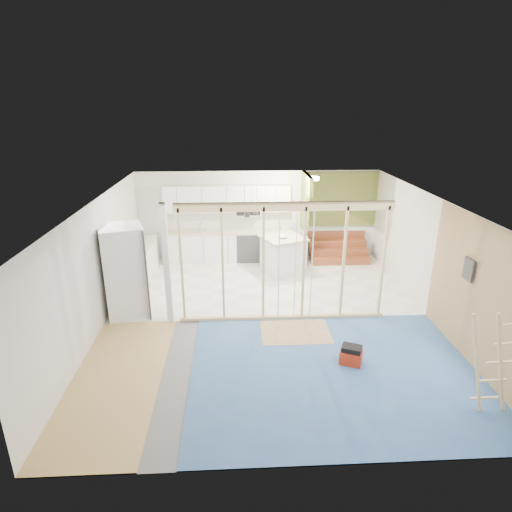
{
  "coord_description": "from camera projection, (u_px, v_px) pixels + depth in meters",
  "views": [
    {
      "loc": [
        -0.71,
        -8.23,
        4.44
      ],
      "look_at": [
        -0.24,
        0.6,
        1.25
      ],
      "focal_mm": 30.0,
      "sensor_mm": 36.0,
      "label": 1
    }
  ],
  "objects": [
    {
      "name": "island",
      "position": [
        283.0,
        255.0,
        11.67
      ],
      "size": [
        1.37,
        1.37,
        1.02
      ],
      "rotation": [
        0.0,
        0.0,
        0.4
      ],
      "color": "white",
      "rests_on": "room"
    },
    {
      "name": "room",
      "position": [
        269.0,
        263.0,
        8.83
      ],
      "size": [
        7.01,
        8.01,
        2.61
      ],
      "color": "slate",
      "rests_on": "ground"
    },
    {
      "name": "bowl",
      "position": [
        283.0,
        237.0,
        11.4
      ],
      "size": [
        0.27,
        0.27,
        0.06
      ],
      "primitive_type": "imported",
      "rotation": [
        0.0,
        0.0,
        -0.1
      ],
      "color": "silver",
      "rests_on": "island"
    },
    {
      "name": "stud_frame",
      "position": [
        259.0,
        251.0,
        8.73
      ],
      "size": [
        4.66,
        0.14,
        2.6
      ],
      "color": "tan",
      "rests_on": "room"
    },
    {
      "name": "sheathing_panel",
      "position": [
        487.0,
        302.0,
        7.13
      ],
      "size": [
        0.02,
        4.0,
        2.6
      ],
      "primitive_type": "cube",
      "color": "tan",
      "rests_on": "room"
    },
    {
      "name": "fridge",
      "position": [
        125.0,
        271.0,
        9.2
      ],
      "size": [
        1.11,
        1.07,
        2.02
      ],
      "rotation": [
        0.0,
        0.0,
        0.32
      ],
      "color": "white",
      "rests_on": "room"
    },
    {
      "name": "ladder",
      "position": [
        492.0,
        363.0,
        6.26
      ],
      "size": [
        0.87,
        0.13,
        1.63
      ],
      "rotation": [
        0.0,
        0.0,
        -0.24
      ],
      "color": "#E2C08A",
      "rests_on": "room"
    },
    {
      "name": "upper_cabinets",
      "position": [
        229.0,
        200.0,
        12.2
      ],
      "size": [
        3.6,
        0.41,
        0.85
      ],
      "color": "white",
      "rests_on": "room"
    },
    {
      "name": "floor_overlays",
      "position": [
        272.0,
        318.0,
        9.33
      ],
      "size": [
        7.0,
        8.0,
        0.03
      ],
      "color": "white",
      "rests_on": "room"
    },
    {
      "name": "toolbox",
      "position": [
        351.0,
        355.0,
        7.65
      ],
      "size": [
        0.46,
        0.41,
        0.36
      ],
      "rotation": [
        0.0,
        0.0,
        -0.42
      ],
      "color": "#B72910",
      "rests_on": "room"
    },
    {
      "name": "green_partition",
      "position": [
        328.0,
        229.0,
        12.49
      ],
      "size": [
        2.25,
        1.51,
        2.6
      ],
      "color": "olive",
      "rests_on": "room"
    },
    {
      "name": "ceiling_light",
      "position": [
        313.0,
        178.0,
        11.3
      ],
      "size": [
        0.32,
        0.32,
        0.08
      ],
      "primitive_type": "cylinder",
      "color": "#FFEABF",
      "rests_on": "room"
    },
    {
      "name": "soap_bottle_a",
      "position": [
        201.0,
        226.0,
        12.28
      ],
      "size": [
        0.15,
        0.15,
        0.29
      ],
      "primitive_type": "imported",
      "rotation": [
        0.0,
        0.0,
        0.43
      ],
      "color": "#AEB5C1",
      "rests_on": "base_cabinets"
    },
    {
      "name": "electrical_panel",
      "position": [
        469.0,
        269.0,
        7.57
      ],
      "size": [
        0.04,
        0.3,
        0.4
      ],
      "primitive_type": "cube",
      "color": "#3A3B40",
      "rests_on": "room"
    },
    {
      "name": "soap_bottle_b",
      "position": [
        283.0,
        227.0,
        12.36
      ],
      "size": [
        0.12,
        0.12,
        0.21
      ],
      "primitive_type": "imported",
      "rotation": [
        0.0,
        0.0,
        0.28
      ],
      "color": "white",
      "rests_on": "base_cabinets"
    },
    {
      "name": "base_cabinets",
      "position": [
        203.0,
        250.0,
        12.19
      ],
      "size": [
        4.45,
        2.24,
        0.93
      ],
      "color": "white",
      "rests_on": "room"
    },
    {
      "name": "pot_rack",
      "position": [
        251.0,
        209.0,
        10.36
      ],
      "size": [
        0.52,
        0.52,
        0.72
      ],
      "color": "black",
      "rests_on": "room"
    }
  ]
}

